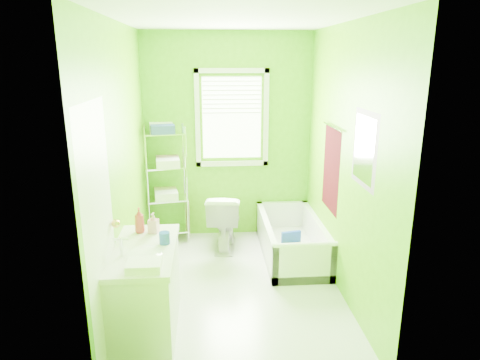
{
  "coord_description": "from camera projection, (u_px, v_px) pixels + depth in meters",
  "views": [
    {
      "loc": [
        -0.24,
        -3.92,
        2.27
      ],
      "look_at": [
        0.06,
        0.25,
        1.08
      ],
      "focal_mm": 32.0,
      "sensor_mm": 36.0,
      "label": 1
    }
  ],
  "objects": [
    {
      "name": "window",
      "position": [
        232.0,
        113.0,
        5.33
      ],
      "size": [
        0.92,
        0.05,
        1.22
      ],
      "color": "white",
      "rests_on": "ground"
    },
    {
      "name": "door",
      "position": [
        101.0,
        240.0,
        3.1
      ],
      "size": [
        0.09,
        0.8,
        2.0
      ],
      "color": "white",
      "rests_on": "ground"
    },
    {
      "name": "wire_shelf_unit",
      "position": [
        167.0,
        171.0,
        5.33
      ],
      "size": [
        0.54,
        0.44,
        1.51
      ],
      "color": "silver",
      "rests_on": "ground"
    },
    {
      "name": "room_envelope",
      "position": [
        235.0,
        139.0,
        3.98
      ],
      "size": [
        2.14,
        2.94,
        2.62
      ],
      "color": "#55AB08",
      "rests_on": "ground"
    },
    {
      "name": "toilet",
      "position": [
        224.0,
        220.0,
        5.26
      ],
      "size": [
        0.48,
        0.74,
        0.71
      ],
      "primitive_type": "imported",
      "rotation": [
        0.0,
        0.0,
        3.03
      ],
      "color": "white",
      "rests_on": "ground"
    },
    {
      "name": "ground",
      "position": [
        236.0,
        287.0,
        4.4
      ],
      "size": [
        2.9,
        2.9,
        0.0
      ],
      "primitive_type": "plane",
      "color": "silver",
      "rests_on": "ground"
    },
    {
      "name": "right_wall_decor",
      "position": [
        343.0,
        161.0,
        4.09
      ],
      "size": [
        0.04,
        1.48,
        1.17
      ],
      "color": "#3E070A",
      "rests_on": "ground"
    },
    {
      "name": "vanity",
      "position": [
        146.0,
        287.0,
        3.6
      ],
      "size": [
        0.53,
        1.02,
        1.0
      ],
      "color": "white",
      "rests_on": "ground"
    },
    {
      "name": "bathtub",
      "position": [
        292.0,
        244.0,
        5.07
      ],
      "size": [
        0.67,
        1.44,
        0.47
      ],
      "color": "white",
      "rests_on": "ground"
    }
  ]
}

